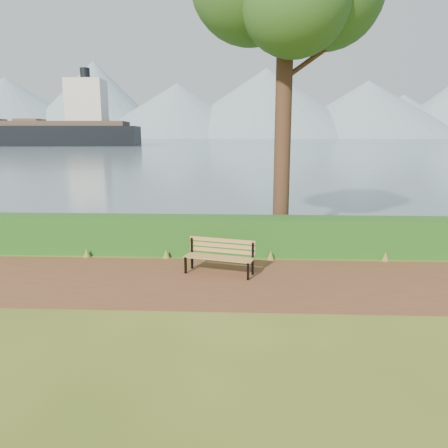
{
  "coord_description": "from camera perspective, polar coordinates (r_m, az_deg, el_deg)",
  "views": [
    {
      "loc": [
        0.91,
        -8.79,
        3.16
      ],
      "look_at": [
        0.44,
        1.2,
        1.1
      ],
      "focal_mm": 35.0,
      "sensor_mm": 36.0,
      "label": 1
    }
  ],
  "objects": [
    {
      "name": "ground",
      "position": [
        9.38,
        -3.05,
        -8.05
      ],
      "size": [
        140.0,
        140.0,
        0.0
      ],
      "primitive_type": "plane",
      "color": "#455C1A",
      "rests_on": "ground"
    },
    {
      "name": "path",
      "position": [
        9.66,
        -2.87,
        -7.43
      ],
      "size": [
        40.0,
        3.4,
        0.01
      ],
      "primitive_type": "cube",
      "color": "brown",
      "rests_on": "ground"
    },
    {
      "name": "hedge",
      "position": [
        11.73,
        -1.82,
        -1.48
      ],
      "size": [
        32.0,
        0.85,
        1.0
      ],
      "primitive_type": "cube",
      "color": "#184F16",
      "rests_on": "ground"
    },
    {
      "name": "water",
      "position": [
        268.81,
        2.54,
        10.93
      ],
      "size": [
        700.0,
        510.0,
        0.0
      ],
      "primitive_type": "cube",
      "color": "#415968",
      "rests_on": "ground"
    },
    {
      "name": "mountains",
      "position": [
        415.69,
        1.34,
        15.0
      ],
      "size": [
        585.0,
        190.0,
        70.0
      ],
      "color": "gray",
      "rests_on": "ground"
    },
    {
      "name": "bench",
      "position": [
        10.04,
        -0.52,
        -3.95
      ],
      "size": [
        1.66,
        0.88,
        0.8
      ],
      "rotation": [
        0.0,
        0.0,
        -0.27
      ],
      "color": "black",
      "rests_on": "ground"
    },
    {
      "name": "cargo_ship",
      "position": [
        136.86,
        -26.11,
        10.57
      ],
      "size": [
        76.34,
        17.45,
        22.97
      ],
      "rotation": [
        0.0,
        0.0,
        0.07
      ],
      "color": "black",
      "rests_on": "ground"
    }
  ]
}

